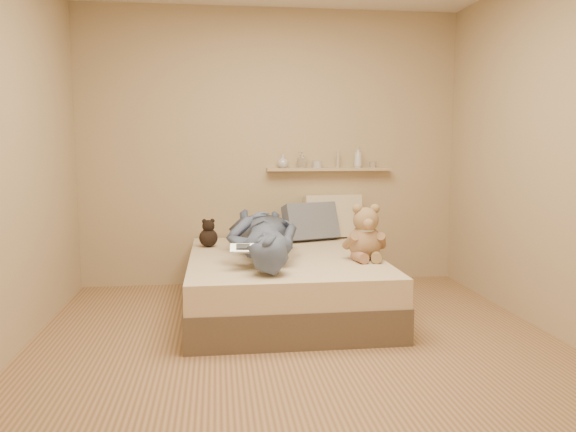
{
  "coord_description": "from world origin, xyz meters",
  "views": [
    {
      "loc": [
        -0.52,
        -3.46,
        1.31
      ],
      "look_at": [
        0.0,
        0.65,
        0.8
      ],
      "focal_mm": 35.0,
      "sensor_mm": 36.0,
      "label": 1
    }
  ],
  "objects": [
    {
      "name": "room",
      "position": [
        0.0,
        0.0,
        1.3
      ],
      "size": [
        3.8,
        3.8,
        3.8
      ],
      "color": "#A27A54",
      "rests_on": "ground"
    },
    {
      "name": "bed",
      "position": [
        0.0,
        0.93,
        0.22
      ],
      "size": [
        1.5,
        1.9,
        0.45
      ],
      "color": "brown",
      "rests_on": "floor"
    },
    {
      "name": "game_console",
      "position": [
        -0.35,
        0.4,
        0.61
      ],
      "size": [
        0.19,
        0.09,
        0.06
      ],
      "color": "silver",
      "rests_on": "bed"
    },
    {
      "name": "teddy_bear",
      "position": [
        0.6,
        0.67,
        0.63
      ],
      "size": [
        0.36,
        0.34,
        0.43
      ],
      "color": "#A87F5C",
      "rests_on": "bed"
    },
    {
      "name": "dark_plush",
      "position": [
        -0.6,
        1.38,
        0.56
      ],
      "size": [
        0.16,
        0.16,
        0.25
      ],
      "color": "black",
      "rests_on": "bed"
    },
    {
      "name": "pillow_cream",
      "position": [
        0.57,
        1.76,
        0.65
      ],
      "size": [
        0.57,
        0.29,
        0.42
      ],
      "primitive_type": "cube",
      "rotation": [
        -0.18,
        0.0,
        0.11
      ],
      "color": "#C3B09A",
      "rests_on": "bed"
    },
    {
      "name": "pillow_grey",
      "position": [
        0.34,
        1.62,
        0.62
      ],
      "size": [
        0.55,
        0.39,
        0.37
      ],
      "primitive_type": "cube",
      "rotation": [
        -0.35,
        0.0,
        0.31
      ],
      "color": "slate",
      "rests_on": "bed"
    },
    {
      "name": "person",
      "position": [
        -0.17,
        0.88,
        0.63
      ],
      "size": [
        0.61,
        1.56,
        0.37
      ],
      "primitive_type": "imported",
      "rotation": [
        0.0,
        0.0,
        3.11
      ],
      "color": "#424A69",
      "rests_on": "bed"
    },
    {
      "name": "wall_shelf",
      "position": [
        0.55,
        1.84,
        1.1
      ],
      "size": [
        1.2,
        0.12,
        0.03
      ],
      "primitive_type": "cube",
      "color": "tan",
      "rests_on": "wall_back"
    },
    {
      "name": "shelf_bottles",
      "position": [
        0.46,
        1.84,
        1.19
      ],
      "size": [
        0.98,
        0.14,
        0.2
      ],
      "color": "silver",
      "rests_on": "wall_shelf"
    }
  ]
}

